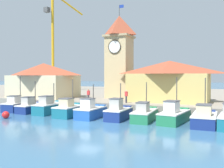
% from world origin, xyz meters
% --- Properties ---
extents(ground_plane, '(300.00, 300.00, 0.00)m').
position_xyz_m(ground_plane, '(0.00, 0.00, 0.00)').
color(ground_plane, '#386689').
extents(quay_wharf, '(120.00, 40.00, 1.22)m').
position_xyz_m(quay_wharf, '(0.00, 26.84, 0.61)').
color(quay_wharf, gray).
rests_on(quay_wharf, ground).
extents(fishing_boat_far_left, '(2.58, 4.82, 4.45)m').
position_xyz_m(fishing_boat_far_left, '(-12.77, 4.04, 0.72)').
color(fishing_boat_far_left, navy).
rests_on(fishing_boat_far_left, ground).
extents(fishing_boat_left_outer, '(1.93, 4.41, 3.87)m').
position_xyz_m(fishing_boat_left_outer, '(-10.18, 3.82, 0.68)').
color(fishing_boat_left_outer, navy).
rests_on(fishing_boat_left_outer, ground).
extents(fishing_boat_left_inner, '(2.02, 4.95, 3.66)m').
position_xyz_m(fishing_boat_left_inner, '(-7.45, 3.95, 0.77)').
color(fishing_boat_left_inner, '#196B7F').
rests_on(fishing_boat_left_inner, ground).
extents(fishing_boat_mid_left, '(2.16, 4.42, 4.17)m').
position_xyz_m(fishing_boat_mid_left, '(-4.03, 3.01, 0.75)').
color(fishing_boat_mid_left, '#196B7F').
rests_on(fishing_boat_mid_left, ground).
extents(fishing_boat_center, '(2.08, 4.22, 3.63)m').
position_xyz_m(fishing_boat_center, '(-1.31, 2.92, 0.75)').
color(fishing_boat_center, '#2356A8').
rests_on(fishing_boat_center, ground).
extents(fishing_boat_mid_right, '(1.97, 4.33, 3.79)m').
position_xyz_m(fishing_boat_mid_right, '(1.76, 3.34, 0.77)').
color(fishing_boat_mid_right, navy).
rests_on(fishing_boat_mid_right, ground).
extents(fishing_boat_right_inner, '(2.08, 5.19, 3.91)m').
position_xyz_m(fishing_boat_right_inner, '(4.44, 3.86, 0.68)').
color(fishing_boat_right_inner, '#237A4C').
rests_on(fishing_boat_right_inner, ground).
extents(fishing_boat_right_outer, '(2.50, 5.34, 4.42)m').
position_xyz_m(fishing_boat_right_outer, '(7.42, 3.91, 0.75)').
color(fishing_boat_right_outer, '#237A4C').
rests_on(fishing_boat_right_outer, ground).
extents(fishing_boat_far_right, '(2.24, 4.78, 4.39)m').
position_xyz_m(fishing_boat_far_right, '(10.25, 3.47, 0.71)').
color(fishing_boat_far_right, navy).
rests_on(fishing_boat_far_right, ground).
extents(clock_tower, '(3.89, 3.89, 13.94)m').
position_xyz_m(clock_tower, '(-2.95, 14.75, 7.75)').
color(clock_tower, tan).
rests_on(clock_tower, quay_wharf).
extents(warehouse_left, '(9.90, 6.99, 5.27)m').
position_xyz_m(warehouse_left, '(-14.22, 11.07, 3.92)').
color(warehouse_left, beige).
rests_on(warehouse_left, quay_wharf).
extents(warehouse_right, '(10.23, 6.78, 5.31)m').
position_xyz_m(warehouse_right, '(5.09, 12.53, 3.93)').
color(warehouse_right, tan).
rests_on(warehouse_right, quay_wharf).
extents(port_crane_near, '(4.68, 8.15, 20.72)m').
position_xyz_m(port_crane_near, '(-21.58, 23.53, 9.16)').
color(port_crane_near, '#976E11').
rests_on(port_crane_near, quay_wharf).
extents(mooring_buoy, '(0.78, 0.78, 0.78)m').
position_xyz_m(mooring_buoy, '(-9.54, -1.01, 0.39)').
color(mooring_buoy, red).
rests_on(mooring_buoy, ground).
extents(dock_worker_near_tower, '(0.34, 0.22, 1.62)m').
position_xyz_m(dock_worker_near_tower, '(-4.45, 7.96, 2.06)').
color(dock_worker_near_tower, '#33333D').
rests_on(dock_worker_near_tower, quay_wharf).
extents(dock_worker_along_quay, '(0.34, 0.22, 1.62)m').
position_xyz_m(dock_worker_along_quay, '(0.77, 8.11, 2.06)').
color(dock_worker_along_quay, '#33333D').
rests_on(dock_worker_along_quay, quay_wharf).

